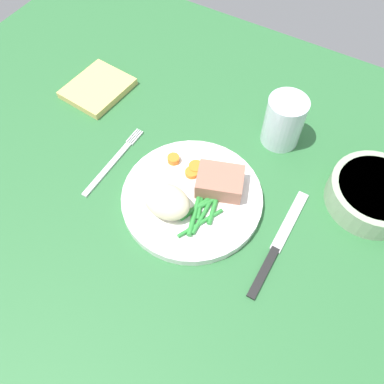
{
  "coord_description": "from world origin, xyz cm",
  "views": [
    {
      "loc": [
        19.94,
        -32.72,
        57.91
      ],
      "look_at": [
        2.84,
        -3.6,
        4.6
      ],
      "focal_mm": 36.76,
      "sensor_mm": 36.0,
      "label": 1
    }
  ],
  "objects_px": {
    "water_glass": "(283,124)",
    "salad_bowl": "(374,193)",
    "knife": "(278,245)",
    "dinner_plate": "(192,198)",
    "napkin": "(98,88)",
    "fork": "(113,162)",
    "meat_portion": "(220,182)"
  },
  "relations": [
    {
      "from": "dinner_plate",
      "to": "water_glass",
      "type": "xyz_separation_m",
      "value": [
        0.07,
        0.2,
        0.03
      ]
    },
    {
      "from": "water_glass",
      "to": "salad_bowl",
      "type": "bearing_deg",
      "value": -15.17
    },
    {
      "from": "meat_portion",
      "to": "knife",
      "type": "distance_m",
      "value": 0.13
    },
    {
      "from": "dinner_plate",
      "to": "water_glass",
      "type": "distance_m",
      "value": 0.21
    },
    {
      "from": "meat_portion",
      "to": "salad_bowl",
      "type": "bearing_deg",
      "value": 26.4
    },
    {
      "from": "napkin",
      "to": "water_glass",
      "type": "bearing_deg",
      "value": 10.64
    },
    {
      "from": "meat_portion",
      "to": "salad_bowl",
      "type": "xyz_separation_m",
      "value": [
        0.22,
        0.11,
        -0.01
      ]
    },
    {
      "from": "napkin",
      "to": "fork",
      "type": "bearing_deg",
      "value": -44.14
    },
    {
      "from": "meat_portion",
      "to": "water_glass",
      "type": "height_order",
      "value": "water_glass"
    },
    {
      "from": "dinner_plate",
      "to": "napkin",
      "type": "bearing_deg",
      "value": 156.55
    },
    {
      "from": "water_glass",
      "to": "salad_bowl",
      "type": "relative_size",
      "value": 0.65
    },
    {
      "from": "fork",
      "to": "knife",
      "type": "distance_m",
      "value": 0.32
    },
    {
      "from": "meat_portion",
      "to": "fork",
      "type": "height_order",
      "value": "meat_portion"
    },
    {
      "from": "dinner_plate",
      "to": "meat_portion",
      "type": "distance_m",
      "value": 0.05
    },
    {
      "from": "fork",
      "to": "napkin",
      "type": "distance_m",
      "value": 0.19
    },
    {
      "from": "knife",
      "to": "water_glass",
      "type": "bearing_deg",
      "value": 116.69
    },
    {
      "from": "fork",
      "to": "water_glass",
      "type": "height_order",
      "value": "water_glass"
    },
    {
      "from": "fork",
      "to": "knife",
      "type": "bearing_deg",
      "value": 3.14
    },
    {
      "from": "meat_portion",
      "to": "knife",
      "type": "bearing_deg",
      "value": -17.5
    },
    {
      "from": "knife",
      "to": "napkin",
      "type": "bearing_deg",
      "value": 167.43
    },
    {
      "from": "dinner_plate",
      "to": "meat_portion",
      "type": "bearing_deg",
      "value": 49.4
    },
    {
      "from": "knife",
      "to": "water_glass",
      "type": "xyz_separation_m",
      "value": [
        -0.08,
        0.2,
        0.04
      ]
    },
    {
      "from": "meat_portion",
      "to": "water_glass",
      "type": "distance_m",
      "value": 0.16
    },
    {
      "from": "knife",
      "to": "water_glass",
      "type": "relative_size",
      "value": 2.18
    },
    {
      "from": "dinner_plate",
      "to": "fork",
      "type": "xyz_separation_m",
      "value": [
        -0.16,
        -0.0,
        -0.01
      ]
    },
    {
      "from": "meat_portion",
      "to": "fork",
      "type": "xyz_separation_m",
      "value": [
        -0.19,
        -0.04,
        -0.03
      ]
    },
    {
      "from": "knife",
      "to": "napkin",
      "type": "height_order",
      "value": "napkin"
    },
    {
      "from": "fork",
      "to": "water_glass",
      "type": "xyz_separation_m",
      "value": [
        0.23,
        0.2,
        0.04
      ]
    },
    {
      "from": "salad_bowl",
      "to": "napkin",
      "type": "bearing_deg",
      "value": -178.0
    },
    {
      "from": "dinner_plate",
      "to": "napkin",
      "type": "xyz_separation_m",
      "value": [
        -0.29,
        0.13,
        -0.0
      ]
    },
    {
      "from": "salad_bowl",
      "to": "knife",
      "type": "bearing_deg",
      "value": -123.07
    },
    {
      "from": "dinner_plate",
      "to": "fork",
      "type": "height_order",
      "value": "dinner_plate"
    }
  ]
}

